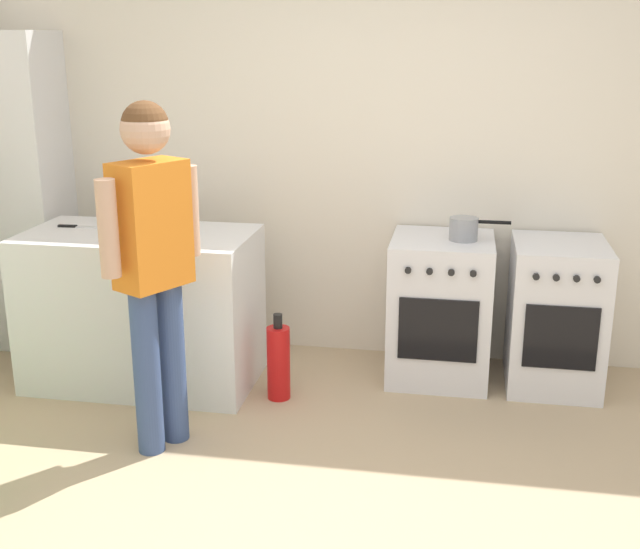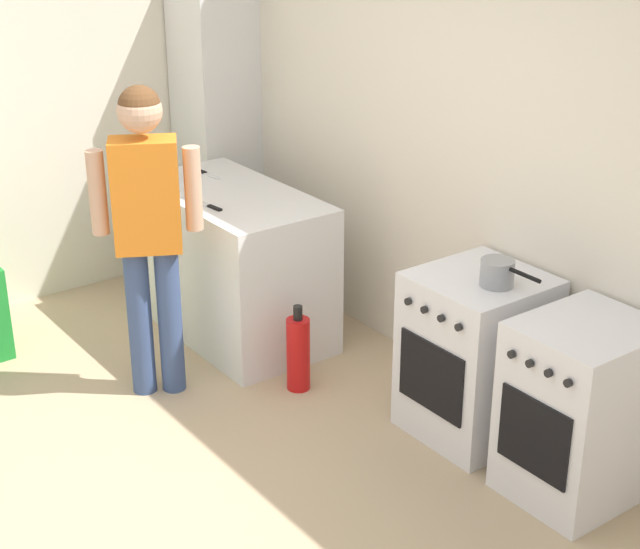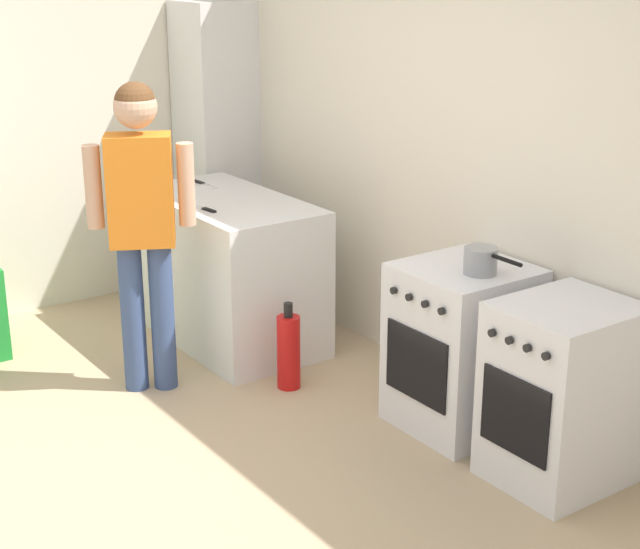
{
  "view_description": "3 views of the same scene",
  "coord_description": "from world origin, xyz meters",
  "px_view_note": "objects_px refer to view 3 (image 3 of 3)",
  "views": [
    {
      "loc": [
        0.44,
        -2.95,
        1.97
      ],
      "look_at": [
        -0.23,
        0.79,
        0.83
      ],
      "focal_mm": 45.0,
      "sensor_mm": 36.0,
      "label": 1
    },
    {
      "loc": [
        3.38,
        -1.62,
        2.72
      ],
      "look_at": [
        0.22,
        0.7,
        1.04
      ],
      "focal_mm": 55.0,
      "sensor_mm": 36.0,
      "label": 2
    },
    {
      "loc": [
        3.67,
        -1.64,
        2.34
      ],
      "look_at": [
        0.09,
        0.88,
        0.87
      ],
      "focal_mm": 55.0,
      "sensor_mm": 36.0,
      "label": 3
    }
  ],
  "objects_px": {
    "knife_bread": "(199,207)",
    "larder_cabinet": "(217,148)",
    "knife_utility": "(204,184)",
    "oven_right": "(563,393)",
    "pot": "(481,261)",
    "oven_left": "(462,347)",
    "fire_extinguisher": "(289,351)",
    "person": "(141,210)"
  },
  "relations": [
    {
      "from": "oven_right",
      "to": "larder_cabinet",
      "type": "relative_size",
      "value": 0.42
    },
    {
      "from": "oven_right",
      "to": "larder_cabinet",
      "type": "height_order",
      "value": "larder_cabinet"
    },
    {
      "from": "knife_utility",
      "to": "pot",
      "type": "bearing_deg",
      "value": 7.49
    },
    {
      "from": "fire_extinguisher",
      "to": "larder_cabinet",
      "type": "bearing_deg",
      "value": 161.95
    },
    {
      "from": "oven_right",
      "to": "person",
      "type": "bearing_deg",
      "value": -150.77
    },
    {
      "from": "oven_left",
      "to": "oven_right",
      "type": "relative_size",
      "value": 1.0
    },
    {
      "from": "larder_cabinet",
      "to": "pot",
      "type": "bearing_deg",
      "value": -2.47
    },
    {
      "from": "oven_right",
      "to": "knife_utility",
      "type": "height_order",
      "value": "knife_utility"
    },
    {
      "from": "knife_utility",
      "to": "oven_right",
      "type": "bearing_deg",
      "value": 6.38
    },
    {
      "from": "pot",
      "to": "larder_cabinet",
      "type": "distance_m",
      "value": 2.77
    },
    {
      "from": "oven_right",
      "to": "person",
      "type": "relative_size",
      "value": 0.5
    },
    {
      "from": "pot",
      "to": "oven_left",
      "type": "bearing_deg",
      "value": 171.57
    },
    {
      "from": "oven_left",
      "to": "knife_bread",
      "type": "distance_m",
      "value": 1.78
    },
    {
      "from": "oven_left",
      "to": "larder_cabinet",
      "type": "distance_m",
      "value": 2.71
    },
    {
      "from": "oven_left",
      "to": "knife_utility",
      "type": "height_order",
      "value": "knife_utility"
    },
    {
      "from": "oven_left",
      "to": "pot",
      "type": "bearing_deg",
      "value": -8.43
    },
    {
      "from": "knife_bread",
      "to": "fire_extinguisher",
      "type": "xyz_separation_m",
      "value": [
        0.73,
        0.13,
        -0.69
      ]
    },
    {
      "from": "knife_utility",
      "to": "knife_bread",
      "type": "relative_size",
      "value": 0.72
    },
    {
      "from": "pot",
      "to": "knife_bread",
      "type": "distance_m",
      "value": 1.82
    },
    {
      "from": "knife_bread",
      "to": "larder_cabinet",
      "type": "relative_size",
      "value": 0.18
    },
    {
      "from": "knife_utility",
      "to": "person",
      "type": "xyz_separation_m",
      "value": [
        0.78,
        -0.8,
        0.12
      ]
    },
    {
      "from": "pot",
      "to": "larder_cabinet",
      "type": "height_order",
      "value": "larder_cabinet"
    },
    {
      "from": "oven_right",
      "to": "fire_extinguisher",
      "type": "height_order",
      "value": "oven_right"
    },
    {
      "from": "person",
      "to": "larder_cabinet",
      "type": "distance_m",
      "value": 1.8
    },
    {
      "from": "fire_extinguisher",
      "to": "knife_utility",
      "type": "bearing_deg",
      "value": 172.16
    },
    {
      "from": "pot",
      "to": "knife_bread",
      "type": "height_order",
      "value": "pot"
    },
    {
      "from": "oven_right",
      "to": "fire_extinguisher",
      "type": "xyz_separation_m",
      "value": [
        -1.53,
        -0.48,
        -0.21
      ]
    },
    {
      "from": "knife_bread",
      "to": "person",
      "type": "height_order",
      "value": "person"
    },
    {
      "from": "larder_cabinet",
      "to": "oven_left",
      "type": "bearing_deg",
      "value": -2.21
    },
    {
      "from": "oven_left",
      "to": "knife_bread",
      "type": "xyz_separation_m",
      "value": [
        -1.6,
        -0.61,
        0.48
      ]
    },
    {
      "from": "oven_left",
      "to": "larder_cabinet",
      "type": "bearing_deg",
      "value": 177.79
    },
    {
      "from": "pot",
      "to": "larder_cabinet",
      "type": "bearing_deg",
      "value": 177.53
    },
    {
      "from": "larder_cabinet",
      "to": "knife_utility",
      "type": "bearing_deg",
      "value": -36.72
    },
    {
      "from": "oven_left",
      "to": "fire_extinguisher",
      "type": "relative_size",
      "value": 1.7
    },
    {
      "from": "pot",
      "to": "oven_right",
      "type": "bearing_deg",
      "value": 1.81
    },
    {
      "from": "pot",
      "to": "larder_cabinet",
      "type": "xyz_separation_m",
      "value": [
        -2.77,
        0.12,
        0.08
      ]
    },
    {
      "from": "knife_bread",
      "to": "fire_extinguisher",
      "type": "bearing_deg",
      "value": 10.32
    },
    {
      "from": "oven_right",
      "to": "person",
      "type": "distance_m",
      "value": 2.34
    },
    {
      "from": "oven_right",
      "to": "knife_bread",
      "type": "bearing_deg",
      "value": -164.88
    },
    {
      "from": "oven_left",
      "to": "pot",
      "type": "height_order",
      "value": "pot"
    },
    {
      "from": "knife_bread",
      "to": "larder_cabinet",
      "type": "bearing_deg",
      "value": 145.67
    },
    {
      "from": "oven_left",
      "to": "knife_bread",
      "type": "bearing_deg",
      "value": -159.13
    }
  ]
}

